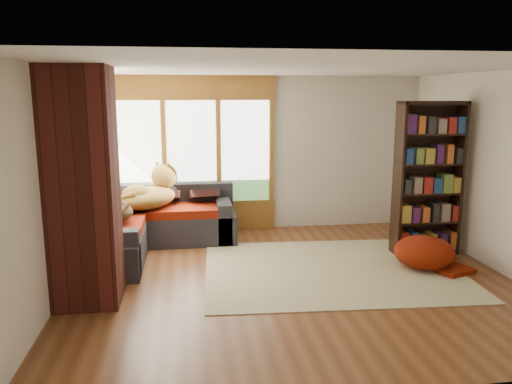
{
  "coord_description": "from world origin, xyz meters",
  "views": [
    {
      "loc": [
        -1.27,
        -5.87,
        2.31
      ],
      "look_at": [
        -0.33,
        0.93,
        0.95
      ],
      "focal_mm": 35.0,
      "sensor_mm": 36.0,
      "label": 1
    }
  ],
  "objects_px": {
    "sectional_sofa": "(144,227)",
    "dog_brindle": "(108,206)",
    "brick_chimney": "(83,188)",
    "pouf": "(424,251)",
    "dog_tan": "(152,192)",
    "bookshelf": "(428,179)",
    "area_rug": "(332,269)"
  },
  "relations": [
    {
      "from": "sectional_sofa",
      "to": "dog_brindle",
      "type": "bearing_deg",
      "value": -122.94
    },
    {
      "from": "brick_chimney",
      "to": "pouf",
      "type": "xyz_separation_m",
      "value": [
        4.25,
        0.52,
        -1.07
      ]
    },
    {
      "from": "dog_tan",
      "to": "dog_brindle",
      "type": "bearing_deg",
      "value": -176.17
    },
    {
      "from": "pouf",
      "to": "dog_brindle",
      "type": "distance_m",
      "value": 4.36
    },
    {
      "from": "bookshelf",
      "to": "area_rug",
      "type": "bearing_deg",
      "value": -161.61
    },
    {
      "from": "bookshelf",
      "to": "dog_brindle",
      "type": "distance_m",
      "value": 4.54
    },
    {
      "from": "bookshelf",
      "to": "pouf",
      "type": "distance_m",
      "value": 1.1
    },
    {
      "from": "pouf",
      "to": "bookshelf",
      "type": "bearing_deg",
      "value": 63.86
    },
    {
      "from": "brick_chimney",
      "to": "dog_tan",
      "type": "xyz_separation_m",
      "value": [
        0.57,
        2.12,
        -0.47
      ]
    },
    {
      "from": "brick_chimney",
      "to": "area_rug",
      "type": "height_order",
      "value": "brick_chimney"
    },
    {
      "from": "bookshelf",
      "to": "dog_tan",
      "type": "bearing_deg",
      "value": 165.76
    },
    {
      "from": "dog_tan",
      "to": "dog_brindle",
      "type": "height_order",
      "value": "dog_tan"
    },
    {
      "from": "sectional_sofa",
      "to": "dog_tan",
      "type": "height_order",
      "value": "dog_tan"
    },
    {
      "from": "bookshelf",
      "to": "pouf",
      "type": "xyz_separation_m",
      "value": [
        -0.29,
        -0.59,
        -0.88
      ]
    },
    {
      "from": "brick_chimney",
      "to": "sectional_sofa",
      "type": "bearing_deg",
      "value": 77.71
    },
    {
      "from": "brick_chimney",
      "to": "bookshelf",
      "type": "relative_size",
      "value": 1.18
    },
    {
      "from": "bookshelf",
      "to": "dog_tan",
      "type": "relative_size",
      "value": 1.89
    },
    {
      "from": "brick_chimney",
      "to": "area_rug",
      "type": "xyz_separation_m",
      "value": [
        3.0,
        0.6,
        -1.29
      ]
    },
    {
      "from": "area_rug",
      "to": "bookshelf",
      "type": "height_order",
      "value": "bookshelf"
    },
    {
      "from": "sectional_sofa",
      "to": "area_rug",
      "type": "bearing_deg",
      "value": -27.45
    },
    {
      "from": "dog_tan",
      "to": "area_rug",
      "type": "bearing_deg",
      "value": -79.28
    },
    {
      "from": "sectional_sofa",
      "to": "dog_tan",
      "type": "relative_size",
      "value": 1.89
    },
    {
      "from": "dog_tan",
      "to": "sectional_sofa",
      "type": "bearing_deg",
      "value": 163.44
    },
    {
      "from": "dog_tan",
      "to": "dog_brindle",
      "type": "relative_size",
      "value": 1.18
    },
    {
      "from": "area_rug",
      "to": "pouf",
      "type": "relative_size",
      "value": 4.19
    },
    {
      "from": "sectional_sofa",
      "to": "dog_brindle",
      "type": "distance_m",
      "value": 0.88
    },
    {
      "from": "brick_chimney",
      "to": "bookshelf",
      "type": "xyz_separation_m",
      "value": [
        4.54,
        1.12,
        -0.2
      ]
    },
    {
      "from": "brick_chimney",
      "to": "sectional_sofa",
      "type": "distance_m",
      "value": 2.32
    },
    {
      "from": "sectional_sofa",
      "to": "bookshelf",
      "type": "bearing_deg",
      "value": -10.72
    },
    {
      "from": "sectional_sofa",
      "to": "area_rug",
      "type": "relative_size",
      "value": 0.66
    },
    {
      "from": "area_rug",
      "to": "pouf",
      "type": "height_order",
      "value": "pouf"
    },
    {
      "from": "bookshelf",
      "to": "dog_tan",
      "type": "distance_m",
      "value": 4.1
    }
  ]
}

